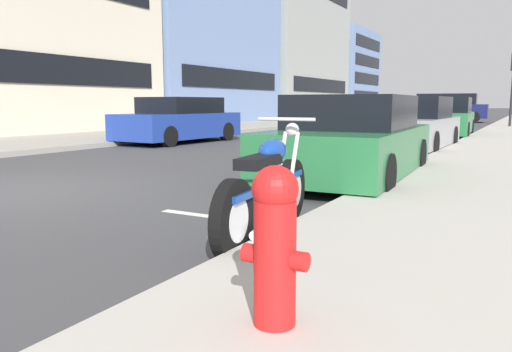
# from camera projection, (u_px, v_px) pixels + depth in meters

# --- Properties ---
(ground_plane) EXTENTS (260.00, 260.00, 0.00)m
(ground_plane) POSITION_uv_depth(u_px,v_px,m) (20.00, 192.00, 7.31)
(ground_plane) COLOR #3D3D3F
(sidewalk_far_curb) EXTENTS (120.00, 5.00, 0.14)m
(sidewalk_far_curb) POSITION_uv_depth(u_px,v_px,m) (169.00, 132.00, 20.99)
(sidewalk_far_curb) COLOR gray
(sidewalk_far_curb) RESTS_ON ground
(parking_stall_stripe) EXTENTS (0.12, 2.20, 0.01)m
(parking_stall_stripe) POSITION_uv_depth(u_px,v_px,m) (243.00, 221.00, 5.49)
(parking_stall_stripe) COLOR silver
(parking_stall_stripe) RESTS_ON ground
(parked_motorcycle) EXTENTS (2.19, 0.64, 1.14)m
(parked_motorcycle) POSITION_uv_depth(u_px,v_px,m) (267.00, 192.00, 4.78)
(parked_motorcycle) COLOR black
(parked_motorcycle) RESTS_ON ground
(parked_car_second_in_row) EXTENTS (4.51, 2.09, 1.41)m
(parked_car_second_in_row) POSITION_uv_depth(u_px,v_px,m) (352.00, 140.00, 8.34)
(parked_car_second_in_row) COLOR #236638
(parked_car_second_in_row) RESTS_ON ground
(parked_car_far_down_curb) EXTENTS (4.37, 1.93, 1.45)m
(parked_car_far_down_curb) POSITION_uv_depth(u_px,v_px,m) (413.00, 125.00, 13.58)
(parked_car_far_down_curb) COLOR gray
(parked_car_far_down_curb) RESTS_ON ground
(parked_car_behind_motorcycle) EXTENTS (4.51, 2.05, 1.49)m
(parked_car_behind_motorcycle) POSITION_uv_depth(u_px,v_px,m) (446.00, 118.00, 19.01)
(parked_car_behind_motorcycle) COLOR #236638
(parked_car_behind_motorcycle) RESTS_ON ground
(crossing_truck) EXTENTS (2.27, 5.22, 1.89)m
(crossing_truck) POSITION_uv_depth(u_px,v_px,m) (446.00, 107.00, 33.60)
(crossing_truck) COLOR #141947
(crossing_truck) RESTS_ON ground
(car_opposite_curb) EXTENTS (4.59, 2.08, 1.47)m
(car_opposite_curb) POSITION_uv_depth(u_px,v_px,m) (179.00, 121.00, 16.32)
(car_opposite_curb) COLOR navy
(car_opposite_curb) RESTS_ON ground
(fire_hydrant) EXTENTS (0.24, 0.36, 0.84)m
(fire_hydrant) POSITION_uv_depth(u_px,v_px,m) (275.00, 242.00, 2.55)
(fire_hydrant) COLOR red
(fire_hydrant) RESTS_ON sidewalk_near_curb
(townhouse_behind_pole) EXTENTS (12.20, 10.27, 12.21)m
(townhouse_behind_pole) POSITION_uv_depth(u_px,v_px,m) (166.00, 26.00, 31.53)
(townhouse_behind_pole) COLOR #6B84B2
(townhouse_behind_pole) RESTS_ON ground
(townhouse_mid_block) EXTENTS (13.57, 10.19, 12.36)m
(townhouse_mid_block) POSITION_uv_depth(u_px,v_px,m) (269.00, 46.00, 43.63)
(townhouse_mid_block) COLOR #939993
(townhouse_mid_block) RESTS_ON ground
(townhouse_far_uphill) EXTENTS (9.96, 11.18, 8.88)m
(townhouse_far_uphill) POSITION_uv_depth(u_px,v_px,m) (318.00, 74.00, 55.21)
(townhouse_far_uphill) COLOR #6B84B2
(townhouse_far_uphill) RESTS_ON ground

